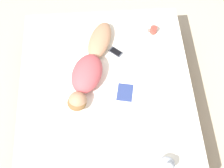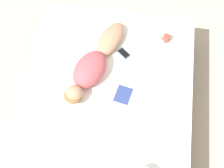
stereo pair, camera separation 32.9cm
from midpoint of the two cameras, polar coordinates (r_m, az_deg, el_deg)
ground_plane at (r=3.82m, az=1.35°, el=-5.06°), size 12.00×12.00×0.00m
bed at (r=3.56m, az=1.45°, el=-3.31°), size 1.91×2.24×0.56m
person at (r=3.35m, az=-0.65°, el=3.38°), size 0.58×1.18×0.22m
open_magazine at (r=3.28m, az=6.92°, el=-2.89°), size 0.55×0.39×0.01m
coffee_mug at (r=3.69m, az=12.43°, el=7.98°), size 0.11×0.08×0.09m
cell_phone at (r=3.55m, az=4.82°, el=5.41°), size 0.17×0.16×0.01m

